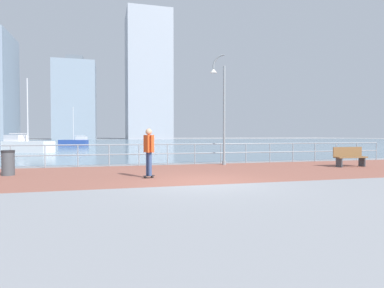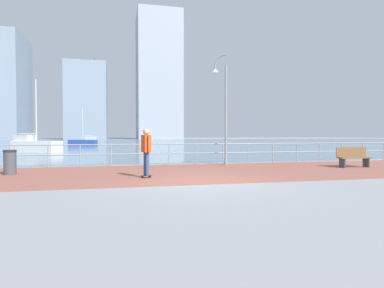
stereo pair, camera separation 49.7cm
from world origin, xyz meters
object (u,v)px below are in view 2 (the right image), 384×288
lamppost (223,104)px  sailboat_teal (35,145)px  sailboat_yellow (84,142)px  skateboarder (146,148)px  trash_bin (10,162)px  park_bench (353,157)px

lamppost → sailboat_teal: (-12.05, 14.81, -2.44)m
sailboat_teal → sailboat_yellow: bearing=81.3°
lamppost → skateboarder: lamppost is taller
skateboarder → trash_bin: size_ratio=1.84×
lamppost → sailboat_yellow: bearing=107.4°
lamppost → park_bench: (5.46, -2.54, -2.56)m
sailboat_teal → sailboat_yellow: (2.43, 15.87, -0.10)m
skateboarder → park_bench: bearing=9.3°
lamppost → sailboat_yellow: size_ratio=1.05×
park_bench → sailboat_yellow: (-15.08, 33.22, 0.02)m
trash_bin → park_bench: bearing=-1.9°
trash_bin → sailboat_yellow: size_ratio=0.18×
lamppost → sailboat_teal: bearing=129.1°
sailboat_teal → sailboat_yellow: 16.06m
park_bench → sailboat_teal: bearing=135.3°
lamppost → trash_bin: 9.62m
skateboarder → trash_bin: bearing=157.3°
skateboarder → sailboat_teal: sailboat_teal is taller
lamppost → park_bench: 6.55m
trash_bin → park_bench: size_ratio=0.58×
skateboarder → park_bench: skateboarder is taller
skateboarder → sailboat_teal: size_ratio=0.27×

